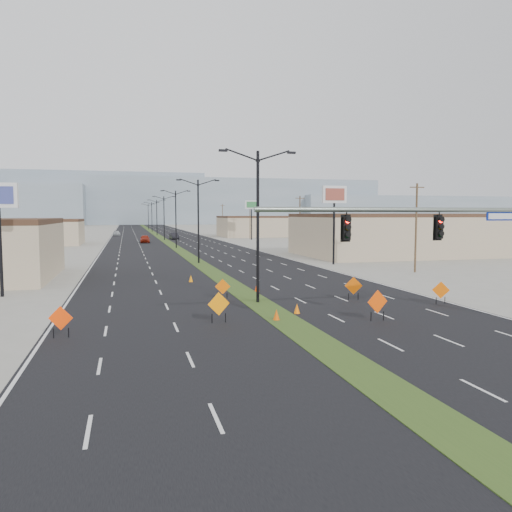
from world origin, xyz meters
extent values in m
plane|color=gray|center=(0.00, 0.00, 0.00)|extent=(600.00, 600.00, 0.00)
cube|color=black|center=(0.00, 100.00, 0.00)|extent=(25.00, 400.00, 0.02)
cube|color=#324C1B|center=(0.00, 100.00, 0.00)|extent=(2.00, 400.00, 0.04)
cube|color=tan|center=(34.00, 45.00, 2.75)|extent=(36.00, 18.00, 5.50)
cube|color=tan|center=(38.00, 110.00, 2.50)|extent=(44.00, 16.00, 5.00)
cube|color=gray|center=(40.00, 300.00, 14.00)|extent=(220.00, 50.00, 28.00)
cube|color=gray|center=(180.00, 290.00, 9.00)|extent=(160.00, 50.00, 18.00)
cube|color=gray|center=(-30.00, 320.00, 16.00)|extent=(140.00, 50.00, 32.00)
cylinder|color=slate|center=(5.20, 2.00, 6.10)|extent=(16.00, 0.24, 0.24)
cube|color=navy|center=(10.40, 1.98, 5.78)|extent=(1.90, 0.04, 0.45)
cube|color=black|center=(1.70, 2.00, 5.22)|extent=(0.50, 0.28, 1.30)
sphere|color=#FF0C05|center=(1.70, 1.84, 5.57)|extent=(0.22, 0.22, 0.22)
cube|color=black|center=(6.70, 2.00, 5.22)|extent=(0.50, 0.28, 1.30)
sphere|color=#FF0C05|center=(6.70, 1.84, 5.57)|extent=(0.22, 0.22, 0.22)
cylinder|color=black|center=(0.00, 12.00, 5.00)|extent=(0.20, 0.20, 10.00)
cube|color=black|center=(-2.30, 12.00, 9.95)|extent=(0.55, 0.24, 0.14)
cube|color=black|center=(2.30, 12.00, 9.95)|extent=(0.55, 0.24, 0.14)
cylinder|color=black|center=(0.00, 40.00, 5.00)|extent=(0.20, 0.20, 10.00)
cube|color=black|center=(-2.30, 40.00, 9.95)|extent=(0.55, 0.24, 0.14)
cube|color=black|center=(2.30, 40.00, 9.95)|extent=(0.55, 0.24, 0.14)
cylinder|color=black|center=(0.00, 68.00, 5.00)|extent=(0.20, 0.20, 10.00)
cube|color=black|center=(-2.30, 68.00, 9.95)|extent=(0.55, 0.24, 0.14)
cube|color=black|center=(2.30, 68.00, 9.95)|extent=(0.55, 0.24, 0.14)
cylinder|color=black|center=(0.00, 96.00, 5.00)|extent=(0.20, 0.20, 10.00)
cube|color=black|center=(-2.30, 96.00, 9.95)|extent=(0.55, 0.24, 0.14)
cube|color=black|center=(2.30, 96.00, 9.95)|extent=(0.55, 0.24, 0.14)
cylinder|color=black|center=(0.00, 124.00, 5.00)|extent=(0.20, 0.20, 10.00)
cube|color=black|center=(-2.30, 124.00, 9.95)|extent=(0.55, 0.24, 0.14)
cube|color=black|center=(2.30, 124.00, 9.95)|extent=(0.55, 0.24, 0.14)
cylinder|color=black|center=(0.00, 152.00, 5.00)|extent=(0.20, 0.20, 10.00)
cube|color=black|center=(-2.30, 152.00, 9.95)|extent=(0.55, 0.24, 0.14)
cube|color=black|center=(2.30, 152.00, 9.95)|extent=(0.55, 0.24, 0.14)
cylinder|color=black|center=(0.00, 180.00, 5.00)|extent=(0.20, 0.20, 10.00)
cube|color=black|center=(-2.30, 180.00, 9.95)|extent=(0.55, 0.24, 0.14)
cube|color=black|center=(2.30, 180.00, 9.95)|extent=(0.55, 0.24, 0.14)
cylinder|color=#4C3823|center=(20.00, 25.00, 4.50)|extent=(0.20, 0.20, 9.00)
cube|color=#4C3823|center=(20.00, 25.00, 8.60)|extent=(1.60, 0.10, 0.10)
cylinder|color=#4C3823|center=(20.00, 60.00, 4.50)|extent=(0.20, 0.20, 9.00)
cube|color=#4C3823|center=(20.00, 60.00, 8.60)|extent=(1.60, 0.10, 0.10)
cylinder|color=#4C3823|center=(20.00, 95.00, 4.50)|extent=(0.20, 0.20, 9.00)
cube|color=#4C3823|center=(20.00, 95.00, 8.60)|extent=(1.60, 0.10, 0.10)
cylinder|color=#4C3823|center=(20.00, 130.00, 4.50)|extent=(0.20, 0.20, 9.00)
cube|color=#4C3823|center=(20.00, 130.00, 8.60)|extent=(1.60, 0.10, 0.10)
imported|color=maroon|center=(-4.70, 86.52, 0.82)|extent=(2.01, 4.83, 1.63)
imported|color=black|center=(2.50, 99.17, 0.78)|extent=(2.03, 4.88, 1.57)
imported|color=#A9AFB3|center=(-11.06, 123.68, 0.65)|extent=(2.15, 4.61, 1.30)
cube|color=#FF3C05|center=(-11.50, 5.15, 0.96)|extent=(1.14, 0.28, 1.16)
cylinder|color=black|center=(-11.84, 5.15, 0.24)|extent=(0.05, 0.05, 0.48)
cylinder|color=black|center=(-11.16, 5.15, 0.24)|extent=(0.05, 0.05, 0.48)
cube|color=orange|center=(-3.64, 6.49, 1.06)|extent=(1.25, 0.33, 1.27)
cylinder|color=black|center=(-4.01, 6.49, 0.26)|extent=(0.05, 0.05, 0.53)
cylinder|color=black|center=(-3.27, 6.49, 0.26)|extent=(0.05, 0.05, 0.53)
cube|color=#F06305|center=(-2.00, 13.99, 0.88)|extent=(1.05, 0.22, 1.06)
cylinder|color=black|center=(-2.31, 13.99, 0.22)|extent=(0.05, 0.05, 0.44)
cylinder|color=black|center=(-1.69, 13.99, 0.22)|extent=(0.05, 0.05, 0.44)
cube|color=#D85304|center=(6.60, 11.28, 1.01)|extent=(1.17, 0.39, 1.22)
cylinder|color=black|center=(6.24, 11.28, 0.25)|extent=(0.05, 0.05, 0.51)
cylinder|color=black|center=(6.95, 11.28, 0.25)|extent=(0.05, 0.05, 0.51)
cube|color=#FF4B05|center=(4.93, 4.81, 1.08)|extent=(1.29, 0.24, 1.30)
cylinder|color=black|center=(4.55, 4.81, 0.27)|extent=(0.05, 0.05, 0.54)
cylinder|color=black|center=(5.31, 4.81, 0.27)|extent=(0.05, 0.05, 0.54)
cube|color=#E85B04|center=(11.50, 8.50, 0.93)|extent=(1.04, 0.51, 1.12)
cylinder|color=black|center=(11.17, 8.50, 0.23)|extent=(0.05, 0.05, 0.47)
cylinder|color=black|center=(11.83, 8.50, 0.23)|extent=(0.05, 0.05, 0.47)
cone|color=#E55204|center=(-0.44, 6.30, 0.32)|extent=(0.44, 0.44, 0.64)
cone|color=orange|center=(1.30, 7.84, 0.31)|extent=(0.38, 0.38, 0.62)
cone|color=#E63804|center=(1.18, 16.68, 0.34)|extent=(0.52, 0.52, 0.67)
cone|color=orange|center=(-3.04, 23.35, 0.31)|extent=(0.46, 0.46, 0.62)
cylinder|color=black|center=(-17.11, 19.06, 3.35)|extent=(0.24, 0.24, 6.70)
cylinder|color=black|center=(15.20, 34.59, 3.81)|extent=(0.24, 0.24, 7.61)
cube|color=white|center=(15.20, 34.59, 8.21)|extent=(3.02, 0.46, 2.00)
cube|color=brown|center=(15.20, 34.39, 8.21)|extent=(2.40, 0.14, 1.40)
cylinder|color=black|center=(19.79, 92.72, 3.78)|extent=(0.24, 0.24, 7.56)
cube|color=white|center=(19.79, 92.72, 8.15)|extent=(2.99, 0.97, 1.99)
cube|color=#338044|center=(19.79, 92.52, 8.15)|extent=(2.34, 0.55, 1.39)
camera|label=1|loc=(-8.38, -19.77, 5.87)|focal=35.00mm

